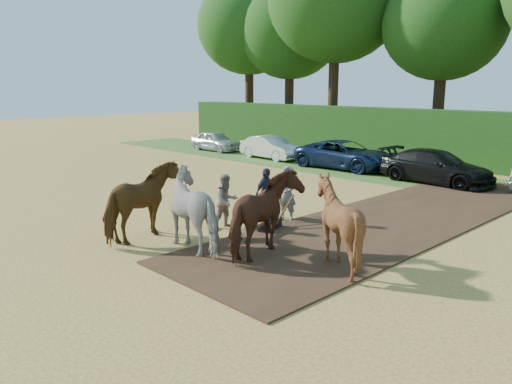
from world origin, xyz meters
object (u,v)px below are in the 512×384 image
Objects in this scene: spectator_far at (266,193)px; parked_cars at (463,170)px; spectator_near at (226,201)px; plough_team at (235,212)px.

spectator_far reaches higher than parked_cars.
spectator_near is 1.02× the size of spectator_far.
plough_team is at bearing -154.59° from spectator_far.
plough_team reaches higher than spectator_near.
plough_team is (1.83, -1.29, 0.23)m from spectator_near.
spectator_near is 0.23× the size of plough_team.
plough_team is at bearing -120.14° from spectator_near.
plough_team reaches higher than parked_cars.
parked_cars is (2.27, 9.79, -0.10)m from spectator_far.
spectator_far is 10.05m from parked_cars.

